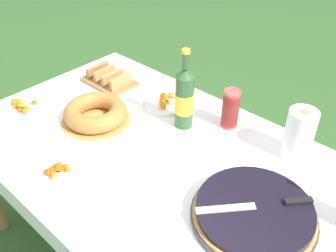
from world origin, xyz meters
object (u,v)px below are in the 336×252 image
(snack_plate_near, at_px, (57,170))
(cup_stack, at_px, (231,109))
(serving_knife, at_px, (264,205))
(bundt_cake, at_px, (96,113))
(cider_bottle_green, at_px, (184,98))
(berry_tart, at_px, (254,213))
(snack_plate_left, at_px, (21,109))
(snack_plate_right, at_px, (167,102))
(bread_board, at_px, (109,79))
(paper_towel_roll, at_px, (299,134))

(snack_plate_near, bearing_deg, cup_stack, 66.32)
(serving_knife, distance_m, snack_plate_near, 0.75)
(bundt_cake, xyz_separation_m, cider_bottle_green, (0.31, 0.24, 0.10))
(cider_bottle_green, bearing_deg, cup_stack, 40.76)
(berry_tart, relative_size, cup_stack, 2.30)
(berry_tart, height_order, snack_plate_left, snack_plate_left)
(snack_plate_near, bearing_deg, bundt_cake, 117.07)
(cup_stack, distance_m, cider_bottle_green, 0.20)
(bundt_cake, xyz_separation_m, snack_plate_right, (0.14, 0.31, -0.03))
(snack_plate_near, relative_size, bread_board, 0.77)
(paper_towel_roll, relative_size, bread_board, 0.79)
(bread_board, bearing_deg, paper_towel_roll, 7.23)
(cup_stack, xyz_separation_m, snack_plate_right, (-0.32, -0.05, -0.07))
(berry_tart, bearing_deg, snack_plate_near, -154.79)
(cider_bottle_green, height_order, snack_plate_left, cider_bottle_green)
(bundt_cake, xyz_separation_m, cup_stack, (0.45, 0.36, 0.05))
(berry_tart, xyz_separation_m, bread_board, (-1.02, 0.26, -0.00))
(snack_plate_left, xyz_separation_m, bread_board, (0.10, 0.44, 0.01))
(serving_knife, height_order, snack_plate_near, serving_knife)
(snack_plate_near, distance_m, snack_plate_right, 0.62)
(snack_plate_right, bearing_deg, bread_board, -170.94)
(snack_plate_near, bearing_deg, cider_bottle_green, 74.88)
(snack_plate_near, xyz_separation_m, paper_towel_roll, (0.59, 0.69, 0.09))
(bundt_cake, xyz_separation_m, bread_board, (-0.21, 0.25, -0.02))
(serving_knife, relative_size, bundt_cake, 0.98)
(snack_plate_near, bearing_deg, snack_plate_right, 92.06)
(serving_knife, bearing_deg, cup_stack, -91.72)
(berry_tart, distance_m, bundt_cake, 0.81)
(cup_stack, bearing_deg, cider_bottle_green, -139.24)
(cider_bottle_green, bearing_deg, paper_towel_roll, 17.47)
(bundt_cake, relative_size, bread_board, 1.18)
(bread_board, bearing_deg, snack_plate_left, -102.78)
(bundt_cake, height_order, snack_plate_left, bundt_cake)
(paper_towel_roll, bearing_deg, berry_tart, -81.97)
(bread_board, bearing_deg, bundt_cake, -50.06)
(snack_plate_left, height_order, paper_towel_roll, paper_towel_roll)
(cider_bottle_green, xyz_separation_m, snack_plate_right, (-0.17, 0.07, -0.12))
(bundt_cake, distance_m, snack_plate_left, 0.36)
(snack_plate_right, distance_m, bread_board, 0.35)
(berry_tart, distance_m, cup_stack, 0.51)
(cup_stack, distance_m, snack_plate_near, 0.74)
(snack_plate_right, bearing_deg, bundt_cake, -113.69)
(berry_tart, bearing_deg, snack_plate_right, 154.96)
(snack_plate_left, bearing_deg, snack_plate_near, -14.76)
(cup_stack, bearing_deg, paper_towel_roll, 2.64)
(berry_tart, height_order, snack_plate_near, berry_tart)
(cider_bottle_green, bearing_deg, serving_knife, -22.66)
(cider_bottle_green, xyz_separation_m, snack_plate_near, (-0.15, -0.54, -0.12))
(berry_tart, distance_m, paper_towel_roll, 0.39)
(berry_tart, distance_m, snack_plate_near, 0.72)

